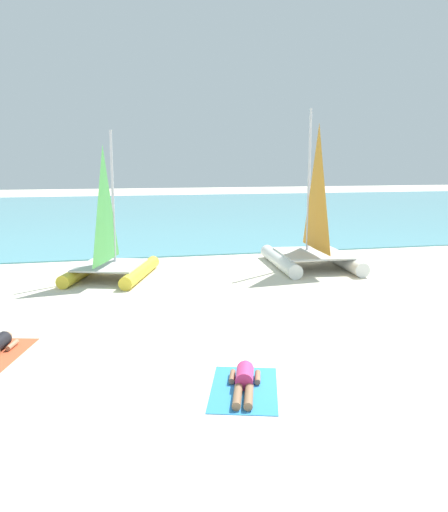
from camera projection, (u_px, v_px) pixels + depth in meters
The scene contains 6 objects.
ground_plane at pixel (195, 269), 19.15m from camera, with size 120.00×120.00×0.00m, color beige.
ocean_water at pixel (139, 212), 40.70m from camera, with size 120.00×40.00×0.05m, color #5BB2C1.
sailboat_white at pixel (312, 244), 19.28m from camera, with size 3.17×4.56×5.62m.
sailboat_yellow at pixel (111, 257), 17.48m from camera, with size 3.42×4.22×4.76m.
towel_middle at pixel (244, 389), 9.00m from camera, with size 1.10×1.90×0.01m, color #338CD8.
sunbather_middle at pixel (244, 380), 9.04m from camera, with size 0.85×1.54×0.30m.
Camera 1 is at (-3.46, -8.49, 3.75)m, focal length 37.83 mm.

